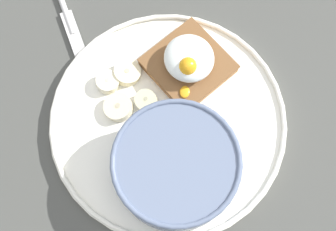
{
  "coord_description": "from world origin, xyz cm",
  "views": [
    {
      "loc": [
        15.57,
        -5.07,
        56.93
      ],
      "look_at": [
        0.0,
        0.0,
        5.0
      ],
      "focal_mm": 50.0,
      "sensor_mm": 36.0,
      "label": 1
    }
  ],
  "objects_px": {
    "banana_slice_left": "(146,100)",
    "knife": "(67,16)",
    "poached_egg": "(189,59)",
    "banana_slice_right": "(118,107)",
    "banana_slice_back": "(108,82)",
    "banana_slice_front": "(127,72)",
    "oatmeal_bowl": "(176,166)",
    "toast_slice": "(188,65)"
  },
  "relations": [
    {
      "from": "banana_slice_back",
      "to": "banana_slice_front",
      "type": "bearing_deg",
      "value": 99.86
    },
    {
      "from": "oatmeal_bowl",
      "to": "banana_slice_right",
      "type": "height_order",
      "value": "oatmeal_bowl"
    },
    {
      "from": "poached_egg",
      "to": "banana_slice_front",
      "type": "distance_m",
      "value": 0.08
    },
    {
      "from": "banana_slice_front",
      "to": "banana_slice_right",
      "type": "relative_size",
      "value": 0.77
    },
    {
      "from": "poached_egg",
      "to": "banana_slice_left",
      "type": "relative_size",
      "value": 2.13
    },
    {
      "from": "poached_egg",
      "to": "knife",
      "type": "xyz_separation_m",
      "value": [
        -0.12,
        -0.13,
        -0.04
      ]
    },
    {
      "from": "knife",
      "to": "banana_slice_back",
      "type": "bearing_deg",
      "value": 12.91
    },
    {
      "from": "oatmeal_bowl",
      "to": "banana_slice_left",
      "type": "bearing_deg",
      "value": -175.52
    },
    {
      "from": "banana_slice_back",
      "to": "banana_slice_right",
      "type": "height_order",
      "value": "banana_slice_right"
    },
    {
      "from": "toast_slice",
      "to": "oatmeal_bowl",
      "type": "bearing_deg",
      "value": -25.18
    },
    {
      "from": "banana_slice_front",
      "to": "knife",
      "type": "height_order",
      "value": "banana_slice_front"
    },
    {
      "from": "toast_slice",
      "to": "banana_slice_right",
      "type": "relative_size",
      "value": 2.59
    },
    {
      "from": "banana_slice_left",
      "to": "banana_slice_back",
      "type": "xyz_separation_m",
      "value": [
        -0.04,
        -0.04,
        -0.0
      ]
    },
    {
      "from": "banana_slice_right",
      "to": "toast_slice",
      "type": "bearing_deg",
      "value": 104.35
    },
    {
      "from": "banana_slice_left",
      "to": "knife",
      "type": "height_order",
      "value": "banana_slice_left"
    },
    {
      "from": "poached_egg",
      "to": "knife",
      "type": "distance_m",
      "value": 0.18
    },
    {
      "from": "toast_slice",
      "to": "banana_slice_right",
      "type": "xyz_separation_m",
      "value": [
        0.02,
        -0.1,
        -0.0
      ]
    },
    {
      "from": "poached_egg",
      "to": "banana_slice_right",
      "type": "bearing_deg",
      "value": -76.34
    },
    {
      "from": "poached_egg",
      "to": "banana_slice_right",
      "type": "xyz_separation_m",
      "value": [
        0.02,
        -0.1,
        -0.02
      ]
    },
    {
      "from": "banana_slice_left",
      "to": "poached_egg",
      "type": "bearing_deg",
      "value": 112.42
    },
    {
      "from": "knife",
      "to": "banana_slice_front",
      "type": "bearing_deg",
      "value": 25.85
    },
    {
      "from": "oatmeal_bowl",
      "to": "knife",
      "type": "height_order",
      "value": "oatmeal_bowl"
    },
    {
      "from": "banana_slice_left",
      "to": "knife",
      "type": "distance_m",
      "value": 0.16
    },
    {
      "from": "oatmeal_bowl",
      "to": "toast_slice",
      "type": "relative_size",
      "value": 1.2
    },
    {
      "from": "poached_egg",
      "to": "knife",
      "type": "height_order",
      "value": "poached_egg"
    },
    {
      "from": "banana_slice_front",
      "to": "banana_slice_right",
      "type": "bearing_deg",
      "value": -30.0
    },
    {
      "from": "toast_slice",
      "to": "poached_egg",
      "type": "height_order",
      "value": "poached_egg"
    },
    {
      "from": "poached_egg",
      "to": "banana_slice_front",
      "type": "relative_size",
      "value": 2.15
    },
    {
      "from": "banana_slice_left",
      "to": "knife",
      "type": "xyz_separation_m",
      "value": [
        -0.15,
        -0.06,
        -0.01
      ]
    },
    {
      "from": "banana_slice_right",
      "to": "knife",
      "type": "distance_m",
      "value": 0.15
    },
    {
      "from": "banana_slice_front",
      "to": "poached_egg",
      "type": "bearing_deg",
      "value": 77.32
    },
    {
      "from": "toast_slice",
      "to": "poached_egg",
      "type": "bearing_deg",
      "value": -25.74
    },
    {
      "from": "toast_slice",
      "to": "banana_slice_right",
      "type": "bearing_deg",
      "value": -75.65
    },
    {
      "from": "banana_slice_left",
      "to": "banana_slice_right",
      "type": "xyz_separation_m",
      "value": [
        -0.0,
        -0.03,
        -0.0
      ]
    },
    {
      "from": "banana_slice_front",
      "to": "banana_slice_right",
      "type": "distance_m",
      "value": 0.05
    },
    {
      "from": "knife",
      "to": "poached_egg",
      "type": "bearing_deg",
      "value": 45.43
    },
    {
      "from": "banana_slice_back",
      "to": "knife",
      "type": "xyz_separation_m",
      "value": [
        -0.11,
        -0.03,
        -0.01
      ]
    },
    {
      "from": "banana_slice_left",
      "to": "banana_slice_right",
      "type": "distance_m",
      "value": 0.03
    },
    {
      "from": "oatmeal_bowl",
      "to": "banana_slice_right",
      "type": "relative_size",
      "value": 3.11
    },
    {
      "from": "oatmeal_bowl",
      "to": "banana_slice_front",
      "type": "relative_size",
      "value": 4.03
    },
    {
      "from": "toast_slice",
      "to": "banana_slice_front",
      "type": "xyz_separation_m",
      "value": [
        -0.02,
        -0.07,
        -0.0
      ]
    },
    {
      "from": "poached_egg",
      "to": "banana_slice_front",
      "type": "xyz_separation_m",
      "value": [
        -0.02,
        -0.07,
        -0.02
      ]
    }
  ]
}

